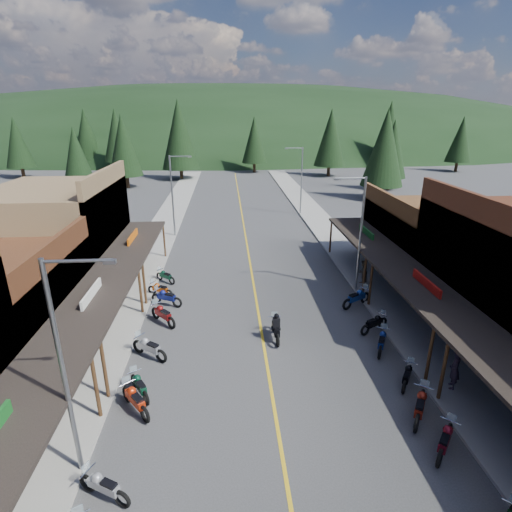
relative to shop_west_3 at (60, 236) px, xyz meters
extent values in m
plane|color=#38383A|center=(13.78, -11.30, -3.52)|extent=(220.00, 220.00, 0.00)
cube|color=gold|center=(13.78, 8.70, -3.51)|extent=(0.15, 90.00, 0.01)
cube|color=gray|center=(5.08, 8.70, -3.44)|extent=(3.40, 94.00, 0.15)
cube|color=gray|center=(22.48, 8.70, -3.44)|extent=(3.40, 94.00, 0.15)
cylinder|color=#472D19|center=(6.58, -14.70, -2.02)|extent=(0.16, 0.16, 3.00)
cube|color=#3F2111|center=(3.63, -9.60, -0.42)|extent=(0.30, 9.00, 6.20)
cube|color=black|center=(5.08, -9.60, -0.52)|extent=(3.20, 9.00, 0.18)
cylinder|color=#472D19|center=(6.58, -13.50, -2.02)|extent=(0.16, 0.16, 3.00)
cylinder|color=#472D19|center=(6.58, -5.70, -2.02)|extent=(0.16, 0.16, 3.00)
cube|color=silver|center=(5.08, -9.60, -0.32)|extent=(0.12, 3.00, 0.70)
cube|color=brown|center=(-0.22, 0.00, -0.02)|extent=(8.00, 10.20, 7.00)
cube|color=brown|center=(3.63, 0.00, 0.58)|extent=(0.30, 10.20, 8.20)
cube|color=black|center=(5.08, 0.00, -0.52)|extent=(3.20, 10.20, 0.18)
cylinder|color=#472D19|center=(6.58, -4.50, -2.02)|extent=(0.16, 0.16, 3.00)
cylinder|color=#472D19|center=(6.58, 4.50, -2.02)|extent=(0.16, 0.16, 3.00)
cube|color=#CC590C|center=(5.08, 0.00, -0.32)|extent=(0.12, 3.00, 0.70)
cylinder|color=#472D19|center=(20.98, -14.70, -2.02)|extent=(0.16, 0.16, 3.00)
cube|color=#562B19|center=(23.93, -9.60, 0.58)|extent=(0.30, 9.00, 8.20)
cube|color=black|center=(22.48, -9.60, -0.52)|extent=(3.20, 9.00, 0.18)
cylinder|color=#472D19|center=(20.98, -13.50, -2.02)|extent=(0.16, 0.16, 3.00)
cylinder|color=#472D19|center=(20.98, -5.70, -2.02)|extent=(0.16, 0.16, 3.00)
cube|color=#B2140F|center=(22.48, -9.60, -0.32)|extent=(0.12, 3.00, 0.70)
cube|color=#4C2D16|center=(27.78, 0.00, -1.02)|extent=(8.00, 10.20, 5.00)
cube|color=#4C2D16|center=(23.93, 0.00, -0.42)|extent=(0.30, 10.20, 6.20)
cube|color=black|center=(22.48, 0.00, -0.52)|extent=(3.20, 10.20, 0.18)
cylinder|color=#472D19|center=(20.98, -4.50, -2.02)|extent=(0.16, 0.16, 3.00)
cylinder|color=#472D19|center=(20.98, 4.50, -2.02)|extent=(0.16, 0.16, 3.00)
cube|color=#14591E|center=(22.48, 0.00, -0.32)|extent=(0.12, 3.00, 0.70)
cylinder|color=gray|center=(6.68, -17.30, 0.48)|extent=(0.16, 0.16, 8.00)
cylinder|color=gray|center=(7.68, -17.30, 4.38)|extent=(2.00, 0.10, 0.10)
cube|color=gray|center=(8.58, -17.30, 4.33)|extent=(0.35, 0.18, 0.12)
cylinder|color=gray|center=(6.68, 10.70, 0.48)|extent=(0.16, 0.16, 8.00)
cylinder|color=gray|center=(7.68, 10.70, 4.38)|extent=(2.00, 0.10, 0.10)
cube|color=gray|center=(8.58, 10.70, 4.33)|extent=(0.35, 0.18, 0.12)
cylinder|color=gray|center=(20.88, -3.30, 0.48)|extent=(0.16, 0.16, 8.00)
cylinder|color=gray|center=(19.88, -3.30, 4.38)|extent=(2.00, 0.10, 0.10)
cube|color=gray|center=(18.98, -3.30, 4.33)|extent=(0.35, 0.18, 0.12)
cylinder|color=gray|center=(20.88, 18.70, 0.48)|extent=(0.16, 0.16, 8.00)
cylinder|color=gray|center=(19.88, 18.70, 4.38)|extent=(2.00, 0.10, 0.10)
cube|color=gray|center=(18.98, 18.70, 4.33)|extent=(0.35, 0.18, 0.12)
ellipsoid|color=black|center=(13.78, 123.70, -3.52)|extent=(310.00, 140.00, 60.00)
cylinder|color=black|center=(-26.22, 50.70, -2.52)|extent=(0.60, 0.60, 2.00)
cone|color=black|center=(-26.22, 50.70, 2.98)|extent=(5.04, 5.04, 9.00)
cylinder|color=black|center=(-10.22, 58.70, -2.52)|extent=(0.60, 0.60, 2.00)
cone|color=black|center=(-10.22, 58.70, 3.73)|extent=(5.88, 5.88, 10.50)
cylinder|color=black|center=(3.78, 46.70, -2.52)|extent=(0.60, 0.60, 2.00)
cone|color=black|center=(3.78, 46.70, 4.48)|extent=(6.72, 6.72, 12.00)
cylinder|color=black|center=(17.78, 54.70, -2.52)|extent=(0.60, 0.60, 2.00)
cone|color=black|center=(17.78, 54.70, 2.98)|extent=(5.04, 5.04, 9.00)
cylinder|color=black|center=(31.78, 48.70, -2.52)|extent=(0.60, 0.60, 2.00)
cone|color=black|center=(31.78, 48.70, 3.73)|extent=(5.88, 5.88, 10.50)
cylinder|color=black|center=(47.78, 60.70, -2.52)|extent=(0.60, 0.60, 2.00)
cone|color=black|center=(47.78, 60.70, 4.48)|extent=(6.72, 6.72, 12.00)
cylinder|color=black|center=(59.78, 52.70, -2.52)|extent=(0.60, 0.60, 2.00)
cone|color=black|center=(59.78, 52.70, 2.98)|extent=(5.04, 5.04, 9.00)
cylinder|color=black|center=(-18.22, 64.70, -2.52)|extent=(0.60, 0.60, 2.00)
cone|color=black|center=(-18.22, 64.70, 3.73)|extent=(5.88, 5.88, 10.50)
cylinder|color=black|center=(-8.22, 28.70, -2.52)|extent=(0.60, 0.60, 2.00)
cone|color=black|center=(-8.22, 28.70, 2.48)|extent=(4.48, 4.48, 8.00)
cylinder|color=black|center=(37.78, 33.70, -2.52)|extent=(0.60, 0.60, 2.00)
cone|color=black|center=(37.78, 33.70, 2.88)|extent=(4.93, 4.93, 8.80)
cylinder|color=black|center=(-4.22, 38.70, -2.52)|extent=(0.60, 0.60, 2.00)
cone|color=black|center=(-4.22, 38.70, 3.28)|extent=(5.38, 5.38, 9.60)
cylinder|color=black|center=(33.78, 26.70, -2.52)|extent=(0.60, 0.60, 2.00)
cone|color=black|center=(33.78, 26.70, 3.68)|extent=(5.82, 5.82, 10.40)
imported|color=#2B2030|center=(21.94, -14.04, -2.42)|extent=(0.69, 0.82, 1.91)
imported|color=#4D4030|center=(21.67, -2.22, -2.52)|extent=(0.95, 0.86, 1.69)
camera|label=1|loc=(11.99, -28.30, 8.41)|focal=28.00mm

